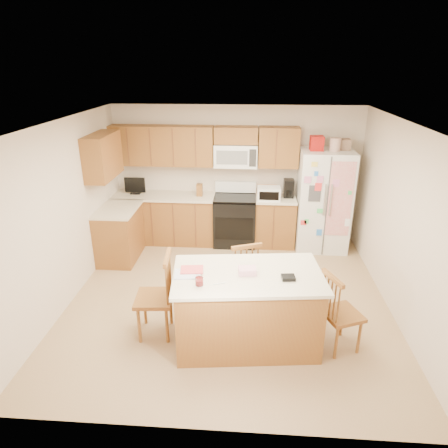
# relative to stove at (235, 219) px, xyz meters

# --- Properties ---
(ground) EXTENTS (4.50, 4.50, 0.00)m
(ground) POSITION_rel_stove_xyz_m (0.00, -1.94, -0.47)
(ground) COLOR tan
(ground) RESTS_ON ground
(room_shell) EXTENTS (4.60, 4.60, 2.52)m
(room_shell) POSITION_rel_stove_xyz_m (0.00, -1.94, 0.97)
(room_shell) COLOR beige
(room_shell) RESTS_ON ground
(cabinetry) EXTENTS (3.36, 1.56, 2.15)m
(cabinetry) POSITION_rel_stove_xyz_m (-0.98, -0.15, 0.44)
(cabinetry) COLOR brown
(cabinetry) RESTS_ON ground
(stove) EXTENTS (0.76, 0.65, 1.13)m
(stove) POSITION_rel_stove_xyz_m (0.00, 0.00, 0.00)
(stove) COLOR black
(stove) RESTS_ON ground
(refrigerator) EXTENTS (0.90, 0.79, 2.04)m
(refrigerator) POSITION_rel_stove_xyz_m (1.57, -0.06, 0.45)
(refrigerator) COLOR white
(refrigerator) RESTS_ON ground
(island) EXTENTS (1.82, 1.18, 1.03)m
(island) POSITION_rel_stove_xyz_m (0.28, -2.86, 0.00)
(island) COLOR brown
(island) RESTS_ON ground
(windsor_chair_left) EXTENTS (0.48, 0.50, 1.09)m
(windsor_chair_left) POSITION_rel_stove_xyz_m (-0.84, -2.78, 0.04)
(windsor_chair_left) COLOR brown
(windsor_chair_left) RESTS_ON ground
(windsor_chair_back) EXTENTS (0.56, 0.55, 1.02)m
(windsor_chair_back) POSITION_rel_stove_xyz_m (0.20, -2.12, 0.01)
(windsor_chair_back) COLOR brown
(windsor_chair_back) RESTS_ON ground
(windsor_chair_right) EXTENTS (0.54, 0.55, 1.00)m
(windsor_chair_right) POSITION_rel_stove_xyz_m (1.36, -2.90, -0.00)
(windsor_chair_right) COLOR brown
(windsor_chair_right) RESTS_ON ground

